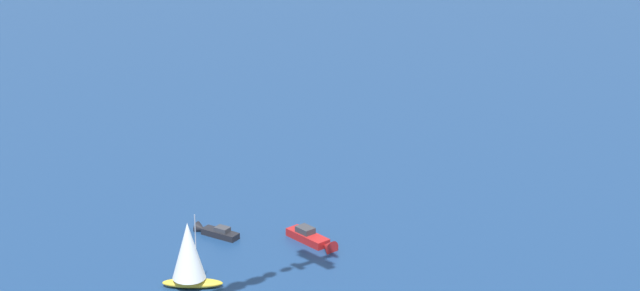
{
  "coord_description": "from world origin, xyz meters",
  "views": [
    {
      "loc": [
        9.17,
        -122.78,
        74.43
      ],
      "look_at": [
        -0.91,
        -0.84,
        29.76
      ],
      "focal_mm": 70.54,
      "sensor_mm": 36.0,
      "label": 1
    }
  ],
  "objects": [
    {
      "name": "motorboat_mid_cluster",
      "position": [
        -19.68,
        41.46,
        0.55
      ],
      "size": [
        7.09,
        4.9,
        2.05
      ],
      "color": "black",
      "rests_on": "ground_plane"
    },
    {
      "name": "sailboat_trailing",
      "position": [
        -20.27,
        24.67,
        4.74
      ],
      "size": [
        8.17,
        4.7,
        10.38
      ],
      "color": "gold",
      "rests_on": "ground_plane"
    },
    {
      "name": "motorboat_far_port",
      "position": [
        -5.2,
        39.67,
        0.69
      ],
      "size": [
        7.95,
        7.76,
        2.56
      ],
      "color": "#B21E1E",
      "rests_on": "ground_plane"
    }
  ]
}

